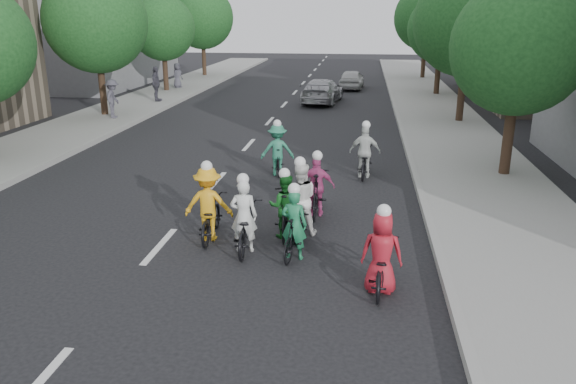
% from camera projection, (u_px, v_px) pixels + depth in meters
% --- Properties ---
extents(ground, '(120.00, 120.00, 0.00)m').
position_uv_depth(ground, '(160.00, 246.00, 12.43)').
color(ground, black).
rests_on(ground, ground).
extents(sidewalk_left, '(4.00, 80.00, 0.15)m').
position_uv_depth(sidewalk_left, '(56.00, 137.00, 22.84)').
color(sidewalk_left, gray).
rests_on(sidewalk_left, ground).
extents(curb_left, '(0.18, 80.00, 0.18)m').
position_uv_depth(curb_left, '(101.00, 138.00, 22.59)').
color(curb_left, '#999993').
rests_on(curb_left, ground).
extents(sidewalk_right, '(4.00, 80.00, 0.15)m').
position_uv_depth(sidewalk_right, '(460.00, 149.00, 20.83)').
color(sidewalk_right, gray).
rests_on(sidewalk_right, ground).
extents(curb_right, '(0.18, 80.00, 0.18)m').
position_uv_depth(curb_right, '(407.00, 147.00, 21.07)').
color(curb_right, '#999993').
rests_on(curb_right, ground).
extents(bldg_sw, '(10.00, 14.00, 8.00)m').
position_uv_depth(bldg_sw, '(76.00, 26.00, 39.63)').
color(bldg_sw, slate).
rests_on(bldg_sw, ground).
extents(bldg_se, '(10.00, 14.00, 8.00)m').
position_uv_depth(bldg_se, '(573.00, 29.00, 31.83)').
color(bldg_se, gray).
rests_on(bldg_se, ground).
extents(tree_l_3, '(4.80, 4.80, 6.93)m').
position_uv_depth(tree_l_3, '(96.00, 21.00, 26.22)').
color(tree_l_3, black).
rests_on(tree_l_3, ground).
extents(tree_l_4, '(4.00, 4.00, 5.97)m').
position_uv_depth(tree_l_4, '(163.00, 28.00, 34.88)').
color(tree_l_4, black).
rests_on(tree_l_4, ground).
extents(tree_l_5, '(4.80, 4.80, 6.93)m').
position_uv_depth(tree_l_5, '(202.00, 17.00, 43.20)').
color(tree_l_5, black).
rests_on(tree_l_5, ground).
extents(tree_r_0, '(4.00, 4.00, 5.97)m').
position_uv_depth(tree_r_0, '(519.00, 47.00, 16.33)').
color(tree_r_0, black).
rests_on(tree_r_0, ground).
extents(tree_r_1, '(4.80, 4.80, 6.93)m').
position_uv_depth(tree_r_1, '(468.00, 22.00, 24.65)').
color(tree_r_1, black).
rests_on(tree_r_1, ground).
extents(tree_r_2, '(4.00, 4.00, 5.97)m').
position_uv_depth(tree_r_2, '(441.00, 29.00, 33.32)').
color(tree_r_2, black).
rests_on(tree_r_2, ground).
extents(tree_r_3, '(4.80, 4.80, 6.93)m').
position_uv_depth(tree_r_3, '(427.00, 18.00, 41.64)').
color(tree_r_3, black).
rests_on(tree_r_3, ground).
extents(cyclist_0, '(0.77, 1.91, 1.74)m').
position_uv_depth(cyclist_0, '(245.00, 224.00, 12.11)').
color(cyclist_0, black).
rests_on(cyclist_0, ground).
extents(cyclist_1, '(0.77, 1.85, 1.64)m').
position_uv_depth(cyclist_1, '(285.00, 210.00, 12.82)').
color(cyclist_1, black).
rests_on(cyclist_1, ground).
extents(cyclist_2, '(1.13, 1.86, 1.85)m').
position_uv_depth(cyclist_2, '(209.00, 210.00, 12.66)').
color(cyclist_2, black).
rests_on(cyclist_2, ground).
extents(cyclist_3, '(0.91, 1.91, 1.69)m').
position_uv_depth(cyclist_3, '(317.00, 190.00, 14.18)').
color(cyclist_3, black).
rests_on(cyclist_3, ground).
extents(cyclist_4, '(0.80, 1.77, 1.71)m').
position_uv_depth(cyclist_4, '(381.00, 261.00, 10.31)').
color(cyclist_4, black).
rests_on(cyclist_4, ground).
extents(cyclist_5, '(0.67, 1.58, 1.65)m').
position_uv_depth(cyclist_5, '(294.00, 231.00, 11.73)').
color(cyclist_5, black).
rests_on(cyclist_5, ground).
extents(cyclist_6, '(0.93, 1.59, 1.86)m').
position_uv_depth(cyclist_6, '(300.00, 206.00, 12.95)').
color(cyclist_6, black).
rests_on(cyclist_6, ground).
extents(cyclist_7, '(1.14, 1.52, 1.77)m').
position_uv_depth(cyclist_7, '(278.00, 153.00, 17.68)').
color(cyclist_7, black).
rests_on(cyclist_7, ground).
extents(cyclist_8, '(0.99, 1.85, 1.79)m').
position_uv_depth(cyclist_8, '(365.00, 158.00, 17.48)').
color(cyclist_8, black).
rests_on(cyclist_8, ground).
extents(follow_car_lead, '(2.38, 4.81, 1.34)m').
position_uv_depth(follow_car_lead, '(322.00, 91.00, 31.73)').
color(follow_car_lead, '#A6A7AB').
rests_on(follow_car_lead, ground).
extents(follow_car_trail, '(1.75, 3.82, 1.27)m').
position_uv_depth(follow_car_trail, '(352.00, 79.00, 37.48)').
color(follow_car_trail, silver).
rests_on(follow_car_trail, ground).
extents(spectator_0, '(0.80, 1.23, 1.80)m').
position_uv_depth(spectator_0, '(113.00, 99.00, 26.34)').
color(spectator_0, '#4C4A56').
rests_on(spectator_0, sidewalk_left).
extents(spectator_1, '(0.57, 1.16, 1.92)m').
position_uv_depth(spectator_1, '(156.00, 84.00, 31.25)').
color(spectator_1, '#4D4B58').
rests_on(spectator_1, sidewalk_left).
extents(spectator_2, '(0.73, 0.90, 1.60)m').
position_uv_depth(spectator_2, '(177.00, 75.00, 36.95)').
color(spectator_2, '#4F4D5A').
rests_on(spectator_2, sidewalk_left).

